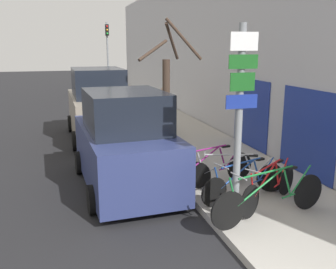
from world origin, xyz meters
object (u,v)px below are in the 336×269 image
Objects in this scene: bicycle_1 at (269,187)px; bicycle_3 at (234,174)px; parked_car_1 at (98,108)px; traffic_light at (108,51)px; bicycle_0 at (271,198)px; street_tree at (167,97)px; bicycle_2 at (245,182)px; bicycle_4 at (210,169)px; parked_car_0 at (125,145)px; signpost at (239,119)px; pedestrian_near at (164,106)px.

bicycle_3 is at bearing -13.39° from bicycle_1.
traffic_light is at bearing 79.35° from parked_car_1.
street_tree reaches higher than bicycle_0.
street_tree is at bearing -4.68° from bicycle_2.
bicycle_2 is 0.55× the size of street_tree.
bicycle_1 is at bearing -162.82° from bicycle_4.
bicycle_2 is at bearing -155.41° from bicycle_3.
bicycle_0 reaches higher than bicycle_2.
traffic_light reaches higher than street_tree.
street_tree reaches higher than parked_car_0.
street_tree is (-0.65, 3.60, 1.36)m from bicycle_2.
signpost is 4.53m from street_tree.
bicycle_0 is (0.68, -0.08, -1.50)m from signpost.
parked_car_1 is at bearing 6.34° from bicycle_4.
pedestrian_near is 0.38× the size of traffic_light.
parked_car_0 is at bearing -105.20° from pedestrian_near.
bicycle_2 is 0.51m from bicycle_3.
parked_car_0 is 1.08× the size of street_tree.
signpost is 1.51× the size of bicycle_4.
bicycle_3 is 0.44× the size of parked_car_1.
traffic_light reaches higher than bicycle_2.
bicycle_1 reaches higher than bicycle_3.
street_tree reaches higher than parked_car_1.
street_tree is (-0.96, 4.06, 1.35)m from bicycle_1.
signpost is at bearing 72.77° from bicycle_0.
pedestrian_near reaches higher than bicycle_2.
street_tree is (1.65, -3.19, 0.73)m from parked_car_1.
traffic_light is (-0.07, 16.73, 0.97)m from signpost.
signpost is 1.88m from bicycle_1.
parked_car_0 is at bearing 119.87° from signpost.
parked_car_0 is (-2.21, 1.26, 0.52)m from bicycle_3.
bicycle_3 is 0.89× the size of bicycle_4.
bicycle_4 is at bearing -3.09° from bicycle_1.
bicycle_4 is 0.52× the size of traffic_light.
parked_car_1 is (-2.30, 6.79, 0.63)m from bicycle_2.
signpost reaches higher than bicycle_1.
pedestrian_near is (2.42, -0.15, -0.02)m from parked_car_1.
parked_car_0 is at bearing -89.80° from parked_car_1.
signpost reaches higher than parked_car_0.
traffic_light reaches higher than bicycle_3.
pedestrian_near is at bearing -15.95° from bicycle_2.
signpost is 7.94m from parked_car_1.
street_tree reaches higher than pedestrian_near.
bicycle_3 reaches higher than bicycle_2.
parked_car_1 reaches higher than bicycle_1.
parked_car_0 is 5.40m from pedestrian_near.
bicycle_2 is 7.20m from parked_car_1.
parked_car_1 is at bearing 3.75° from bicycle_2.
parked_car_0 reaches higher than pedestrian_near.
bicycle_1 is 1.11× the size of pedestrian_near.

